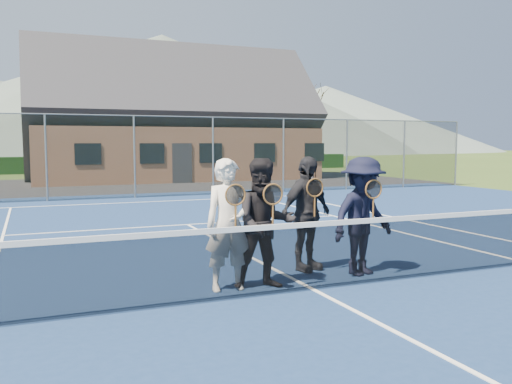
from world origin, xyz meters
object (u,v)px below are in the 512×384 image
Objects in this scene: tennis_net at (314,253)px; player_d at (363,216)px; player_c at (306,214)px; player_a at (229,225)px; player_b at (265,224)px; clubhouse at (172,108)px.

tennis_net is 1.27m from player_d.
player_c is 0.88m from player_d.
player_d is (2.17, 0.03, -0.00)m from player_a.
tennis_net is at bearing -112.58° from player_c.
player_b and player_c have the same top height.
player_a is at bearing -179.24° from player_d.
player_d is (1.68, 0.13, -0.00)m from player_b.
tennis_net is 0.78m from player_b.
clubhouse is 8.67× the size of player_d.
clubhouse is 23.87m from player_d.
tennis_net is 6.49× the size of player_c.
clubhouse is at bearing 81.19° from player_c.
player_a is (-5.06, -23.52, -3.07)m from clubhouse.
player_a and player_b have the same top height.
tennis_net is at bearing -155.58° from player_d.
player_c is at bearing -98.81° from clubhouse.
tennis_net is 0.75× the size of clubhouse.
clubhouse is 8.67× the size of player_a.
player_d is at bearing 4.55° from player_b.
tennis_net is 6.49× the size of player_b.
tennis_net is 24.57m from clubhouse.
clubhouse is 24.26m from player_b.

